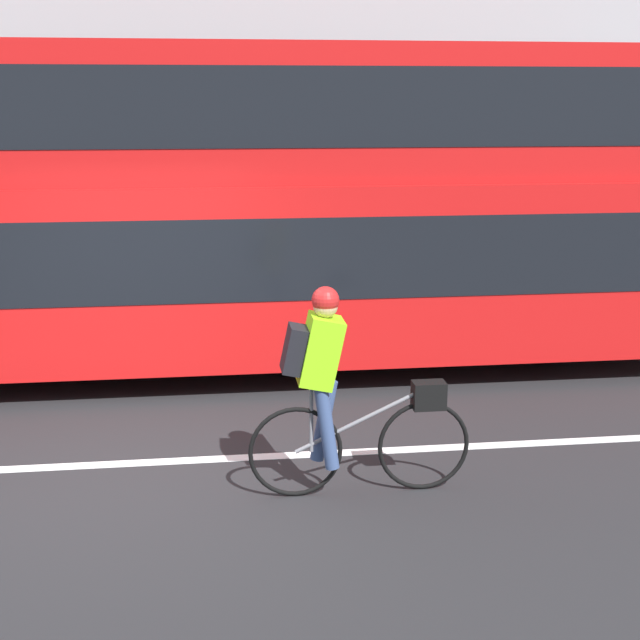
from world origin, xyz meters
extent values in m
plane|color=#232326|center=(0.00, 0.00, 0.00)|extent=(80.00, 80.00, 0.00)
cube|color=silver|center=(0.00, 0.28, 0.00)|extent=(50.00, 0.14, 0.01)
cube|color=gray|center=(0.00, 5.66, 0.06)|extent=(60.00, 2.07, 0.11)
cube|color=#9E9EA3|center=(0.00, 6.84, 3.68)|extent=(60.00, 0.30, 7.37)
cylinder|color=black|center=(4.72, 3.07, 0.47)|extent=(0.94, 0.30, 0.94)
cylinder|color=black|center=(-1.64, 3.07, 0.47)|extent=(0.94, 0.30, 0.94)
cube|color=red|center=(1.54, 3.07, 1.25)|extent=(10.25, 2.46, 1.94)
cube|color=black|center=(1.54, 3.07, 1.48)|extent=(9.84, 2.48, 0.85)
cube|color=red|center=(1.54, 3.07, 2.93)|extent=(10.25, 2.36, 1.41)
cube|color=black|center=(1.54, 3.07, 3.00)|extent=(9.84, 2.38, 0.79)
torus|color=black|center=(2.38, -0.55, 0.37)|extent=(0.75, 0.04, 0.75)
torus|color=black|center=(1.35, -0.55, 0.37)|extent=(0.75, 0.04, 0.75)
cylinder|color=slate|center=(1.86, -0.55, 0.61)|extent=(1.05, 0.03, 0.51)
cylinder|color=slate|center=(1.47, -0.55, 0.65)|extent=(0.03, 0.03, 0.55)
cube|color=black|center=(2.41, -0.55, 0.80)|extent=(0.26, 0.16, 0.22)
cube|color=#8CE019|center=(1.54, -0.55, 1.20)|extent=(0.37, 0.32, 0.58)
cube|color=black|center=(1.34, -0.55, 1.22)|extent=(0.21, 0.26, 0.38)
cylinder|color=#384C7A|center=(1.58, -0.46, 0.59)|extent=(0.22, 0.11, 0.67)
cylinder|color=#384C7A|center=(1.58, -0.64, 0.59)|extent=(0.20, 0.11, 0.67)
sphere|color=tan|center=(1.58, -0.55, 1.55)|extent=(0.19, 0.19, 0.19)
sphere|color=red|center=(1.58, -0.55, 1.59)|extent=(0.21, 0.21, 0.21)
camera|label=1|loc=(0.70, -7.08, 3.07)|focal=50.00mm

